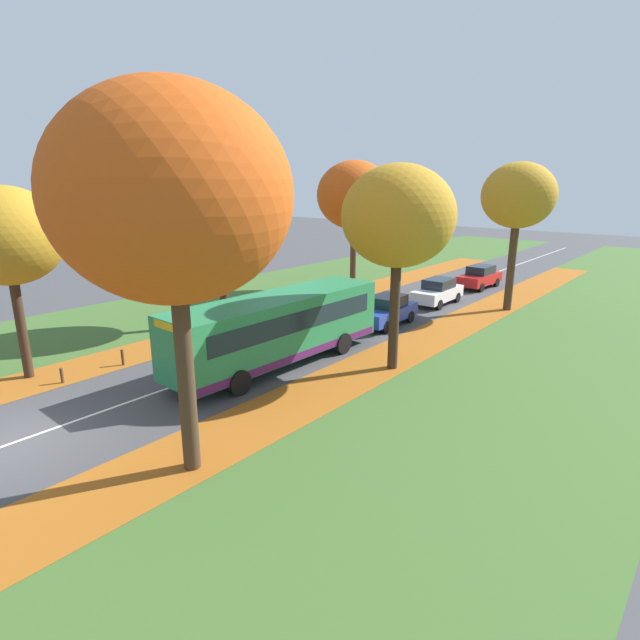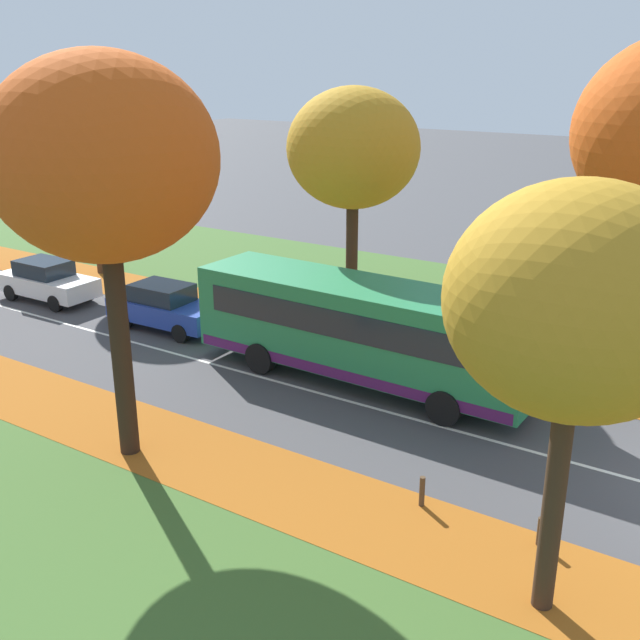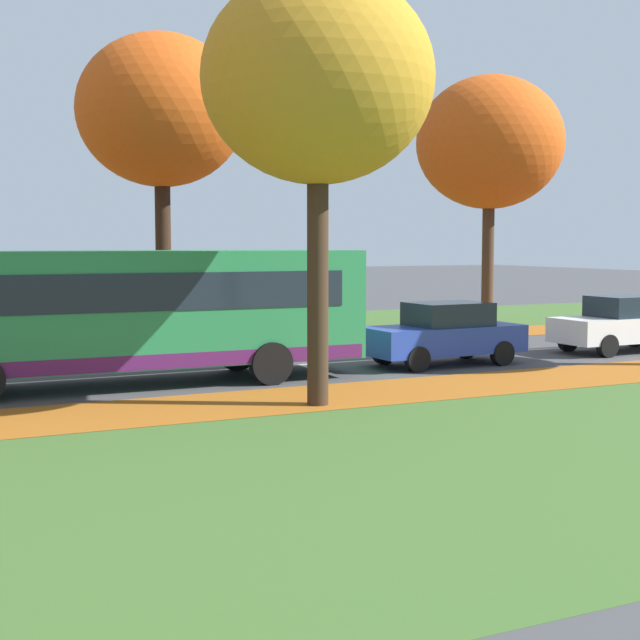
% 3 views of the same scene
% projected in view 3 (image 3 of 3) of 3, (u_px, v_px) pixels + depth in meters
% --- Properties ---
extents(grass_verge_left, '(12.00, 90.00, 0.01)m').
position_uv_depth(grass_verge_left, '(329.00, 326.00, 33.60)').
color(grass_verge_left, '#3D6028').
rests_on(grass_verge_left, ground).
extents(leaf_litter_left, '(2.80, 60.00, 0.00)m').
position_uv_depth(leaf_litter_left, '(217.00, 347.00, 26.90)').
color(leaf_litter_left, '#9E5619').
rests_on(leaf_litter_left, grass_verge_left).
extents(leaf_litter_right, '(2.80, 60.00, 0.00)m').
position_uv_depth(leaf_litter_right, '(359.00, 394.00, 18.62)').
color(leaf_litter_right, '#9E5619').
rests_on(leaf_litter_right, grass_verge_right).
extents(road_centre_line, '(0.12, 80.00, 0.01)m').
position_uv_depth(road_centre_line, '(470.00, 354.00, 25.32)').
color(road_centre_line, silver).
rests_on(road_centre_line, ground).
extents(tree_left_near, '(4.99, 4.99, 9.30)m').
position_uv_depth(tree_left_near, '(161.00, 112.00, 26.33)').
color(tree_left_near, black).
rests_on(tree_left_near, ground).
extents(tree_left_mid, '(5.19, 5.19, 9.01)m').
position_uv_depth(tree_left_mid, '(490.00, 143.00, 31.39)').
color(tree_left_mid, '#422D1E').
rests_on(tree_left_mid, ground).
extents(tree_right_near, '(4.44, 4.44, 8.26)m').
position_uv_depth(tree_right_near, '(318.00, 80.00, 16.82)').
color(tree_right_near, '#382619').
rests_on(tree_right_near, ground).
extents(bus, '(2.81, 10.45, 2.98)m').
position_uv_depth(bus, '(129.00, 309.00, 19.62)').
color(bus, '#237A47').
rests_on(bus, ground).
extents(car_blue_lead, '(1.90, 4.26, 1.62)m').
position_uv_depth(car_blue_lead, '(444.00, 334.00, 22.96)').
color(car_blue_lead, '#233D9E').
rests_on(car_blue_lead, ground).
extents(car_white_following, '(1.84, 4.23, 1.62)m').
position_uv_depth(car_white_following, '(623.00, 324.00, 25.73)').
color(car_white_following, silver).
rests_on(car_white_following, ground).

